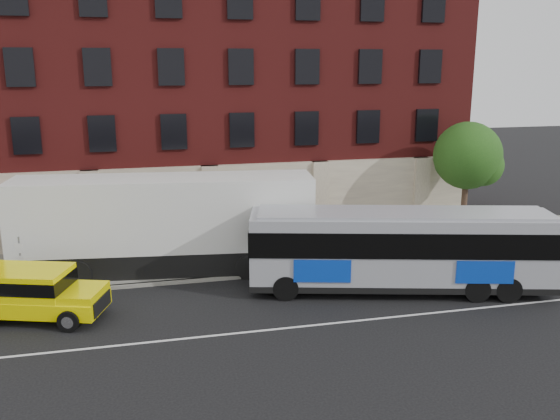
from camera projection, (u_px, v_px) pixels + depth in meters
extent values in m
plane|color=black|center=(254.00, 338.00, 20.96)|extent=(120.00, 120.00, 0.00)
cube|color=gray|center=(219.00, 257.00, 29.44)|extent=(60.00, 6.00, 0.15)
cube|color=gray|center=(228.00, 278.00, 26.61)|extent=(60.00, 0.25, 0.15)
cube|color=silver|center=(251.00, 332.00, 21.43)|extent=(60.00, 0.12, 0.01)
cube|color=maroon|center=(197.00, 92.00, 35.18)|extent=(30.00, 10.00, 15.00)
cube|color=beige|center=(210.00, 203.00, 31.63)|extent=(30.00, 0.35, 4.00)
cube|color=beige|center=(92.00, 210.00, 30.18)|extent=(0.90, 0.55, 4.00)
cube|color=beige|center=(211.00, 203.00, 31.54)|extent=(0.90, 0.55, 4.00)
cube|color=beige|center=(320.00, 198.00, 32.89)|extent=(0.90, 0.55, 4.00)
cube|color=beige|center=(420.00, 192.00, 34.25)|extent=(0.90, 0.55, 4.00)
cube|color=black|center=(27.00, 136.00, 28.81)|extent=(1.30, 0.20, 1.80)
cube|color=black|center=(102.00, 134.00, 29.60)|extent=(1.30, 0.20, 1.80)
cube|color=black|center=(174.00, 132.00, 30.39)|extent=(1.30, 0.20, 1.80)
cube|color=black|center=(242.00, 130.00, 31.18)|extent=(1.30, 0.20, 1.80)
cube|color=black|center=(306.00, 128.00, 31.97)|extent=(1.30, 0.20, 1.80)
cube|color=black|center=(368.00, 127.00, 32.76)|extent=(1.30, 0.20, 1.80)
cube|color=black|center=(427.00, 125.00, 33.55)|extent=(1.30, 0.20, 1.80)
cube|color=black|center=(20.00, 67.00, 28.04)|extent=(1.30, 0.20, 1.80)
cube|color=black|center=(97.00, 67.00, 28.83)|extent=(1.30, 0.20, 1.80)
cube|color=black|center=(171.00, 67.00, 29.62)|extent=(1.30, 0.20, 1.80)
cube|color=black|center=(241.00, 67.00, 30.41)|extent=(1.30, 0.20, 1.80)
cube|color=black|center=(307.00, 67.00, 31.20)|extent=(1.30, 0.20, 1.80)
cube|color=black|center=(370.00, 67.00, 32.00)|extent=(1.30, 0.20, 1.80)
cube|color=black|center=(430.00, 67.00, 32.79)|extent=(1.30, 0.20, 1.80)
cube|color=black|center=(240.00, 0.00, 29.65)|extent=(1.30, 0.20, 1.80)
cube|color=black|center=(308.00, 2.00, 30.44)|extent=(1.30, 0.20, 1.80)
cube|color=black|center=(372.00, 4.00, 31.23)|extent=(1.30, 0.20, 1.80)
cube|color=black|center=(434.00, 5.00, 32.02)|extent=(1.30, 0.20, 1.80)
cube|color=black|center=(123.00, 216.00, 30.65)|extent=(2.60, 0.15, 2.80)
cube|color=black|center=(239.00, 209.00, 32.00)|extent=(2.60, 0.15, 2.80)
cube|color=black|center=(345.00, 203.00, 33.36)|extent=(2.60, 0.15, 2.80)
cylinder|color=gray|center=(21.00, 266.00, 24.60)|extent=(0.07, 0.07, 2.50)
cube|color=silver|center=(19.00, 248.00, 24.26)|extent=(0.30, 0.03, 0.40)
cube|color=silver|center=(20.00, 260.00, 24.38)|extent=(0.30, 0.03, 0.35)
cylinder|color=#3D291E|center=(464.00, 208.00, 32.58)|extent=(0.32, 0.32, 3.00)
sphere|color=#194313|center=(468.00, 156.00, 31.89)|extent=(3.60, 3.60, 3.60)
sphere|color=#194313|center=(483.00, 166.00, 31.79)|extent=(2.20, 2.20, 2.20)
sphere|color=#194313|center=(453.00, 162.00, 32.22)|extent=(2.00, 2.00, 2.00)
cube|color=#9698A0|center=(401.00, 249.00, 24.91)|extent=(12.72, 5.67, 2.96)
cube|color=black|center=(399.00, 280.00, 25.24)|extent=(12.78, 5.74, 0.26)
cube|color=#9698A0|center=(403.00, 213.00, 24.54)|extent=(12.04, 5.21, 0.12)
cube|color=black|center=(401.00, 237.00, 24.79)|extent=(12.82, 5.77, 1.04)
cube|color=#0B35B0|center=(322.00, 271.00, 23.82)|extent=(2.22, 0.62, 0.94)
cube|color=#0B35B0|center=(466.00, 252.00, 26.27)|extent=(2.22, 0.62, 0.94)
cylinder|color=black|center=(286.00, 288.00, 24.19)|extent=(1.08, 0.56, 1.04)
cylinder|color=black|center=(286.00, 268.00, 26.47)|extent=(1.08, 0.56, 1.04)
cylinder|color=black|center=(477.00, 289.00, 24.03)|extent=(1.08, 0.56, 1.04)
cylinder|color=black|center=(461.00, 270.00, 26.31)|extent=(1.08, 0.56, 1.04)
cylinder|color=black|center=(508.00, 290.00, 24.00)|extent=(1.08, 0.56, 1.04)
cylinder|color=black|center=(490.00, 270.00, 26.28)|extent=(1.08, 0.56, 1.04)
cube|color=#FFF200|center=(40.00, 303.00, 22.39)|extent=(5.17, 3.41, 0.60)
cube|color=#FFF200|center=(23.00, 282.00, 22.25)|extent=(3.74, 2.90, 1.00)
cube|color=black|center=(23.00, 281.00, 22.24)|extent=(3.79, 2.95, 0.50)
cube|color=#FFF200|center=(81.00, 293.00, 22.14)|extent=(2.02, 2.27, 0.30)
cube|color=black|center=(102.00, 303.00, 22.17)|extent=(0.56, 1.53, 0.55)
cylinder|color=black|center=(69.00, 321.00, 21.37)|extent=(0.84, 0.52, 0.80)
cylinder|color=silver|center=(69.00, 321.00, 21.37)|extent=(0.51, 0.42, 0.44)
cylinder|color=black|center=(90.00, 300.00, 23.26)|extent=(0.84, 0.52, 0.80)
cylinder|color=silver|center=(90.00, 300.00, 23.26)|extent=(0.51, 0.42, 0.44)
cylinder|color=black|center=(14.00, 297.00, 23.53)|extent=(0.84, 0.52, 0.80)
cylinder|color=silver|center=(14.00, 297.00, 23.53)|extent=(0.51, 0.42, 0.44)
cube|color=black|center=(167.00, 259.00, 27.41)|extent=(13.50, 4.26, 1.22)
cube|color=white|center=(164.00, 213.00, 26.88)|extent=(13.50, 4.30, 3.21)
cylinder|color=black|center=(47.00, 274.00, 25.65)|extent=(1.14, 0.44, 1.11)
cylinder|color=black|center=(61.00, 256.00, 28.11)|extent=(1.14, 0.44, 1.11)
cylinder|color=black|center=(79.00, 273.00, 25.80)|extent=(1.14, 0.44, 1.11)
cylinder|color=black|center=(90.00, 255.00, 28.25)|extent=(1.14, 0.44, 1.11)
cylinder|color=black|center=(248.00, 267.00, 26.59)|extent=(1.14, 0.44, 1.11)
cylinder|color=black|center=(245.00, 249.00, 29.04)|extent=(1.14, 0.44, 1.11)
cylinder|color=black|center=(278.00, 266.00, 26.73)|extent=(1.14, 0.44, 1.11)
cylinder|color=black|center=(272.00, 249.00, 29.19)|extent=(1.14, 0.44, 1.11)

